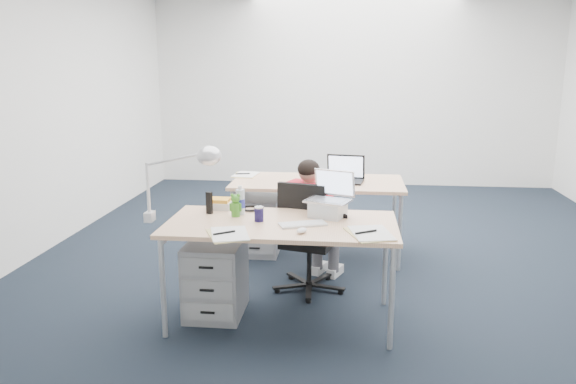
{
  "coord_description": "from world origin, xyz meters",
  "views": [
    {
      "loc": [
        -0.03,
        -5.09,
        1.8
      ],
      "look_at": [
        -0.49,
        -0.93,
        0.85
      ],
      "focal_mm": 35.0,
      "sensor_mm": 36.0,
      "label": 1
    }
  ],
  "objects_px": {
    "book_stack": "(219,204)",
    "desk_lamp": "(171,183)",
    "desk_far": "(318,186)",
    "drawer_pedestal_near": "(216,278)",
    "drawer_pedestal_far": "(259,225)",
    "dark_laptop": "(344,168)",
    "headphones": "(250,208)",
    "far_cup": "(344,176)",
    "computer_mouse": "(302,231)",
    "cordless_phone": "(209,203)",
    "can_koozie": "(259,214)",
    "wireless_keyboard": "(303,224)",
    "bear_figurine": "(235,205)",
    "sunglasses": "(341,216)",
    "silver_laptop": "(328,195)",
    "office_chair": "(308,260)",
    "water_bottle": "(240,200)",
    "desk_near": "(281,229)",
    "seated_person": "(315,222)"
  },
  "relations": [
    {
      "from": "sunglasses",
      "to": "silver_laptop",
      "type": "bearing_deg",
      "value": -179.47
    },
    {
      "from": "drawer_pedestal_far",
      "to": "can_koozie",
      "type": "distance_m",
      "value": 1.58
    },
    {
      "from": "drawer_pedestal_near",
      "to": "bear_figurine",
      "type": "bearing_deg",
      "value": 21.53
    },
    {
      "from": "can_koozie",
      "to": "water_bottle",
      "type": "bearing_deg",
      "value": 133.73
    },
    {
      "from": "drawer_pedestal_near",
      "to": "drawer_pedestal_far",
      "type": "height_order",
      "value": "same"
    },
    {
      "from": "dark_laptop",
      "to": "can_koozie",
      "type": "bearing_deg",
      "value": -103.17
    },
    {
      "from": "computer_mouse",
      "to": "bear_figurine",
      "type": "height_order",
      "value": "bear_figurine"
    },
    {
      "from": "drawer_pedestal_far",
      "to": "cordless_phone",
      "type": "xyz_separation_m",
      "value": [
        -0.15,
        -1.31,
        0.54
      ]
    },
    {
      "from": "drawer_pedestal_near",
      "to": "book_stack",
      "type": "distance_m",
      "value": 0.56
    },
    {
      "from": "drawer_pedestal_far",
      "to": "far_cup",
      "type": "relative_size",
      "value": 5.56
    },
    {
      "from": "silver_laptop",
      "to": "bear_figurine",
      "type": "height_order",
      "value": "silver_laptop"
    },
    {
      "from": "water_bottle",
      "to": "dark_laptop",
      "type": "xyz_separation_m",
      "value": [
        0.73,
        1.24,
        0.02
      ]
    },
    {
      "from": "desk_near",
      "to": "far_cup",
      "type": "height_order",
      "value": "far_cup"
    },
    {
      "from": "headphones",
      "to": "far_cup",
      "type": "distance_m",
      "value": 1.35
    },
    {
      "from": "computer_mouse",
      "to": "sunglasses",
      "type": "height_order",
      "value": "computer_mouse"
    },
    {
      "from": "book_stack",
      "to": "dark_laptop",
      "type": "height_order",
      "value": "dark_laptop"
    },
    {
      "from": "computer_mouse",
      "to": "headphones",
      "type": "bearing_deg",
      "value": 150.69
    },
    {
      "from": "book_stack",
      "to": "desk_lamp",
      "type": "distance_m",
      "value": 0.52
    },
    {
      "from": "headphones",
      "to": "can_koozie",
      "type": "distance_m",
      "value": 0.33
    },
    {
      "from": "office_chair",
      "to": "headphones",
      "type": "bearing_deg",
      "value": -136.2
    },
    {
      "from": "seated_person",
      "to": "far_cup",
      "type": "xyz_separation_m",
      "value": [
        0.22,
        0.78,
        0.24
      ]
    },
    {
      "from": "bear_figurine",
      "to": "dark_laptop",
      "type": "bearing_deg",
      "value": 58.64
    },
    {
      "from": "computer_mouse",
      "to": "water_bottle",
      "type": "bearing_deg",
      "value": 161.68
    },
    {
      "from": "water_bottle",
      "to": "wireless_keyboard",
      "type": "bearing_deg",
      "value": -26.37
    },
    {
      "from": "desk_far",
      "to": "drawer_pedestal_near",
      "type": "distance_m",
      "value": 1.6
    },
    {
      "from": "computer_mouse",
      "to": "cordless_phone",
      "type": "relative_size",
      "value": 0.57
    },
    {
      "from": "desk_near",
      "to": "headphones",
      "type": "relative_size",
      "value": 7.85
    },
    {
      "from": "bear_figurine",
      "to": "book_stack",
      "type": "relative_size",
      "value": 0.95
    },
    {
      "from": "bear_figurine",
      "to": "sunglasses",
      "type": "xyz_separation_m",
      "value": [
        0.76,
        0.04,
        -0.07
      ]
    },
    {
      "from": "wireless_keyboard",
      "to": "bear_figurine",
      "type": "bearing_deg",
      "value": 139.17
    },
    {
      "from": "desk_near",
      "to": "sunglasses",
      "type": "xyz_separation_m",
      "value": [
        0.41,
        0.16,
        0.06
      ]
    },
    {
      "from": "desk_near",
      "to": "sunglasses",
      "type": "bearing_deg",
      "value": 21.18
    },
    {
      "from": "water_bottle",
      "to": "bear_figurine",
      "type": "bearing_deg",
      "value": -111.05
    },
    {
      "from": "wireless_keyboard",
      "to": "office_chair",
      "type": "bearing_deg",
      "value": 68.96
    },
    {
      "from": "desk_near",
      "to": "drawer_pedestal_far",
      "type": "bearing_deg",
      "value": 105.22
    },
    {
      "from": "wireless_keyboard",
      "to": "sunglasses",
      "type": "distance_m",
      "value": 0.33
    },
    {
      "from": "wireless_keyboard",
      "to": "dark_laptop",
      "type": "distance_m",
      "value": 1.51
    },
    {
      "from": "desk_far",
      "to": "office_chair",
      "type": "distance_m",
      "value": 0.99
    },
    {
      "from": "office_chair",
      "to": "drawer_pedestal_far",
      "type": "distance_m",
      "value": 1.08
    },
    {
      "from": "drawer_pedestal_near",
      "to": "far_cup",
      "type": "height_order",
      "value": "far_cup"
    },
    {
      "from": "water_bottle",
      "to": "cordless_phone",
      "type": "relative_size",
      "value": 1.31
    },
    {
      "from": "desk_far",
      "to": "drawer_pedestal_near",
      "type": "xyz_separation_m",
      "value": [
        -0.66,
        -1.39,
        -0.41
      ]
    },
    {
      "from": "desk_near",
      "to": "far_cup",
      "type": "relative_size",
      "value": 16.18
    },
    {
      "from": "book_stack",
      "to": "dark_laptop",
      "type": "distance_m",
      "value": 1.44
    },
    {
      "from": "drawer_pedestal_far",
      "to": "dark_laptop",
      "type": "xyz_separation_m",
      "value": [
        0.81,
        -0.06,
        0.58
      ]
    },
    {
      "from": "wireless_keyboard",
      "to": "dark_laptop",
      "type": "height_order",
      "value": "dark_laptop"
    },
    {
      "from": "desk_far",
      "to": "wireless_keyboard",
      "type": "distance_m",
      "value": 1.51
    },
    {
      "from": "headphones",
      "to": "far_cup",
      "type": "bearing_deg",
      "value": 63.36
    },
    {
      "from": "silver_laptop",
      "to": "wireless_keyboard",
      "type": "bearing_deg",
      "value": -103.85
    },
    {
      "from": "headphones",
      "to": "desk_far",
      "type": "bearing_deg",
      "value": 72.52
    }
  ]
}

